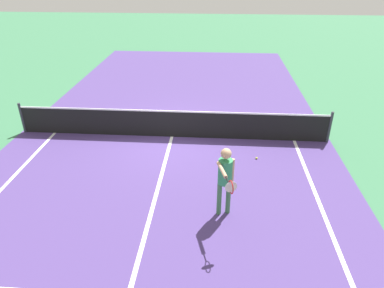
{
  "coord_description": "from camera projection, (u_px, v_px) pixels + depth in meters",
  "views": [
    {
      "loc": [
        1.45,
        -10.51,
        5.37
      ],
      "look_at": [
        0.86,
        -2.35,
        1.0
      ],
      "focal_mm": 32.53,
      "sensor_mm": 36.0,
      "label": 1
    }
  ],
  "objects": [
    {
      "name": "net",
      "position": [
        172.0,
        124.0,
        11.63
      ],
      "size": [
        10.45,
        0.09,
        1.07
      ],
      "color": "#33383D",
      "rests_on": "ground_plane"
    },
    {
      "name": "line_center_service",
      "position": [
        157.0,
        192.0,
        9.05
      ],
      "size": [
        0.1,
        6.4,
        0.01
      ],
      "primitive_type": "cube",
      "color": "white",
      "rests_on": "ground_plane"
    },
    {
      "name": "player_near",
      "position": [
        225.0,
        175.0,
        7.77
      ],
      "size": [
        0.41,
        1.25,
        1.75
      ],
      "color": "#3F7247",
      "rests_on": "ground_plane"
    },
    {
      "name": "tennis_ball_near_net",
      "position": [
        257.0,
        158.0,
        10.53
      ],
      "size": [
        0.07,
        0.07,
        0.07
      ],
      "primitive_type": "sphere",
      "color": "#CCE033",
      "rests_on": "ground_plane"
    },
    {
      "name": "court_surface_inbounds",
      "position": [
        172.0,
        137.0,
        11.87
      ],
      "size": [
        10.62,
        24.4,
        0.0
      ],
      "primitive_type": "cube",
      "color": "#4C387A",
      "rests_on": "ground_plane"
    },
    {
      "name": "ground_plane",
      "position": [
        172.0,
        137.0,
        11.87
      ],
      "size": [
        60.0,
        60.0,
        0.0
      ],
      "primitive_type": "plane",
      "color": "#38724C"
    }
  ]
}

